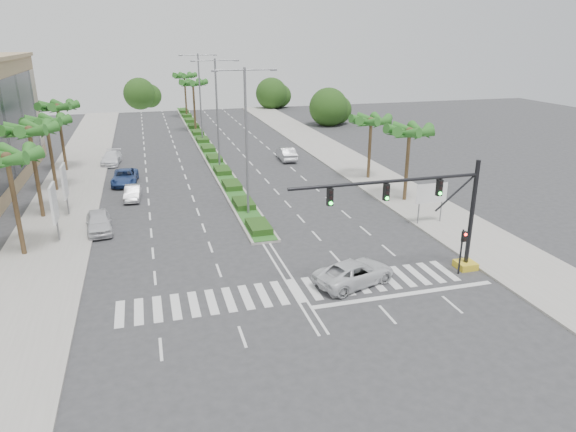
# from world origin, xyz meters

# --- Properties ---
(ground) EXTENTS (160.00, 160.00, 0.00)m
(ground) POSITION_xyz_m (0.00, 0.00, 0.00)
(ground) COLOR #333335
(ground) RESTS_ON ground
(footpath_right) EXTENTS (6.00, 120.00, 0.15)m
(footpath_right) POSITION_xyz_m (15.20, 20.00, 0.07)
(footpath_right) COLOR gray
(footpath_right) RESTS_ON ground
(footpath_left) EXTENTS (6.00, 120.00, 0.15)m
(footpath_left) POSITION_xyz_m (-15.20, 20.00, 0.07)
(footpath_left) COLOR gray
(footpath_left) RESTS_ON ground
(median) EXTENTS (2.20, 75.00, 0.20)m
(median) POSITION_xyz_m (0.00, 45.00, 0.10)
(median) COLOR gray
(median) RESTS_ON ground
(median_grass) EXTENTS (1.80, 75.00, 0.04)m
(median_grass) POSITION_xyz_m (0.00, 45.00, 0.22)
(median_grass) COLOR #296221
(median_grass) RESTS_ON median
(signal_gantry) EXTENTS (12.60, 1.20, 7.20)m
(signal_gantry) POSITION_xyz_m (9.27, -0.00, 3.46)
(signal_gantry) COLOR gold
(signal_gantry) RESTS_ON ground
(pedestrian_signal) EXTENTS (0.28, 0.36, 3.00)m
(pedestrian_signal) POSITION_xyz_m (10.60, -0.68, 2.04)
(pedestrian_signal) COLOR black
(pedestrian_signal) RESTS_ON ground
(direction_sign) EXTENTS (2.70, 0.11, 3.40)m
(direction_sign) POSITION_xyz_m (13.50, 7.99, 2.45)
(direction_sign) COLOR slate
(direction_sign) RESTS_ON ground
(billboard_near) EXTENTS (0.18, 2.10, 4.35)m
(billboard_near) POSITION_xyz_m (-14.50, 12.00, 2.96)
(billboard_near) COLOR slate
(billboard_near) RESTS_ON ground
(billboard_far) EXTENTS (0.18, 2.10, 4.35)m
(billboard_far) POSITION_xyz_m (-14.50, 18.00, 2.96)
(billboard_far) COLOR slate
(billboard_far) RESTS_ON ground
(palm_left_near) EXTENTS (4.57, 4.68, 7.55)m
(palm_left_near) POSITION_xyz_m (-16.50, 10.00, 6.69)
(palm_left_near) COLOR brown
(palm_left_near) RESTS_ON ground
(palm_left_mid) EXTENTS (4.57, 4.68, 7.95)m
(palm_left_mid) POSITION_xyz_m (-16.50, 18.00, 7.08)
(palm_left_mid) COLOR brown
(palm_left_mid) RESTS_ON ground
(palm_left_far) EXTENTS (4.57, 4.68, 7.35)m
(palm_left_far) POSITION_xyz_m (-16.50, 26.00, 6.50)
(palm_left_far) COLOR brown
(palm_left_far) RESTS_ON ground
(palm_left_end) EXTENTS (4.57, 4.68, 7.75)m
(palm_left_end) POSITION_xyz_m (-16.50, 34.00, 6.88)
(palm_left_end) COLOR brown
(palm_left_end) RESTS_ON ground
(palm_right_near) EXTENTS (4.57, 4.68, 7.05)m
(palm_right_near) POSITION_xyz_m (14.50, 14.00, 6.20)
(palm_right_near) COLOR brown
(palm_right_near) RESTS_ON ground
(palm_right_far) EXTENTS (4.57, 4.68, 6.75)m
(palm_right_far) POSITION_xyz_m (14.50, 22.00, 5.91)
(palm_right_far) COLOR brown
(palm_right_far) RESTS_ON ground
(palm_median_a) EXTENTS (4.57, 4.68, 8.05)m
(palm_median_a) POSITION_xyz_m (0.00, 55.00, 7.17)
(palm_median_a) COLOR brown
(palm_median_a) RESTS_ON ground
(palm_median_b) EXTENTS (4.57, 4.68, 8.05)m
(palm_median_b) POSITION_xyz_m (0.00, 70.00, 7.17)
(palm_median_b) COLOR brown
(palm_median_b) RESTS_ON ground
(streetlight_near) EXTENTS (5.10, 0.25, 12.00)m
(streetlight_near) POSITION_xyz_m (0.00, 14.00, 6.81)
(streetlight_near) COLOR slate
(streetlight_near) RESTS_ON ground
(streetlight_mid) EXTENTS (5.10, 0.25, 12.00)m
(streetlight_mid) POSITION_xyz_m (0.00, 30.00, 6.81)
(streetlight_mid) COLOR slate
(streetlight_mid) RESTS_ON ground
(streetlight_far) EXTENTS (5.10, 0.25, 12.00)m
(streetlight_far) POSITION_xyz_m (0.00, 46.00, 6.81)
(streetlight_far) COLOR slate
(streetlight_far) RESTS_ON ground
(car_parked_a) EXTENTS (2.29, 4.77, 1.57)m
(car_parked_a) POSITION_xyz_m (-11.80, 13.41, 0.79)
(car_parked_a) COLOR silver
(car_parked_a) RESTS_ON ground
(car_parked_b) EXTENTS (1.64, 4.00, 1.29)m
(car_parked_b) POSITION_xyz_m (-9.34, 21.23, 0.64)
(car_parked_b) COLOR #B1B0B5
(car_parked_b) RESTS_ON ground
(car_parked_c) EXTENTS (2.76, 5.37, 1.45)m
(car_parked_c) POSITION_xyz_m (-10.12, 26.84, 0.73)
(car_parked_c) COLOR navy
(car_parked_c) RESTS_ON ground
(car_parked_d) EXTENTS (2.51, 5.07, 1.42)m
(car_parked_d) POSITION_xyz_m (-11.80, 36.21, 0.71)
(car_parked_d) COLOR white
(car_parked_d) RESTS_ON ground
(car_crossing) EXTENTS (5.70, 3.90, 1.45)m
(car_crossing) POSITION_xyz_m (3.71, -0.05, 0.72)
(car_crossing) COLOR silver
(car_crossing) RESTS_ON ground
(car_right) EXTENTS (1.90, 4.88, 1.58)m
(car_right) POSITION_xyz_m (8.50, 32.58, 0.79)
(car_right) COLOR silver
(car_right) RESTS_ON ground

